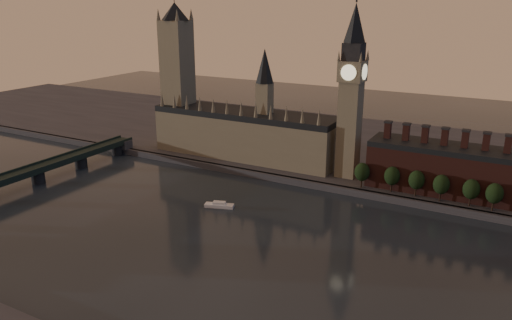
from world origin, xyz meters
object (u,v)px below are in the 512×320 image
Objects in this scene: river_boat at (219,205)px; westminster_bridge at (8,181)px; big_ben at (351,90)px; victoria_tower at (177,71)px.

westminster_bridge is at bearing -179.40° from river_boat.
big_ben is 102.26m from river_boat.
westminster_bridge is at bearing -106.56° from victoria_tower.
victoria_tower is 130.12m from big_ben.
victoria_tower is at bearing 73.44° from westminster_bridge.
westminster_bridge is 12.25× the size of river_boat.
big_ben is at bearing 37.97° from river_boat.
westminster_bridge reaches higher than river_boat.
victoria_tower is 133.21m from westminster_bridge.
victoria_tower reaches higher than westminster_bridge.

